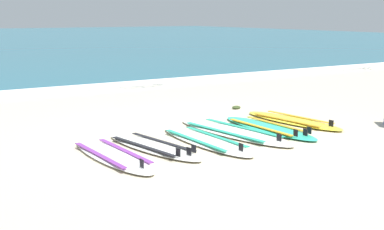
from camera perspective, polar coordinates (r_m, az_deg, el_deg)
name	(u,v)px	position (r m, az deg, el deg)	size (l,w,h in m)	color
ground_plane	(213,136)	(8.18, 2.40, -2.38)	(80.00, 80.00, 0.00)	#C1B599
wave_foam_strip	(89,88)	(13.33, -11.62, 3.00)	(80.00, 0.82, 0.11)	white
surfboard_0	(112,155)	(7.02, -9.12, -4.54)	(0.68, 2.18, 0.18)	white
surfboard_1	(153,146)	(7.41, -4.51, -3.58)	(0.90, 2.13, 0.18)	silver
surfboard_2	(205,140)	(7.72, 1.51, -2.92)	(0.65, 2.25, 0.18)	silver
surfboard_3	(233,132)	(8.32, 4.69, -1.92)	(1.01, 2.60, 0.18)	silver
surfboard_4	(268,128)	(8.68, 8.70, -1.44)	(0.64, 2.22, 0.18)	#2DB793
surfboard_5	(293,120)	(9.36, 11.38, -0.61)	(0.83, 2.20, 0.18)	yellow
seaweed_clump_near_shoreline	(236,107)	(10.52, 5.07, 0.87)	(0.19, 0.15, 0.07)	#384723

